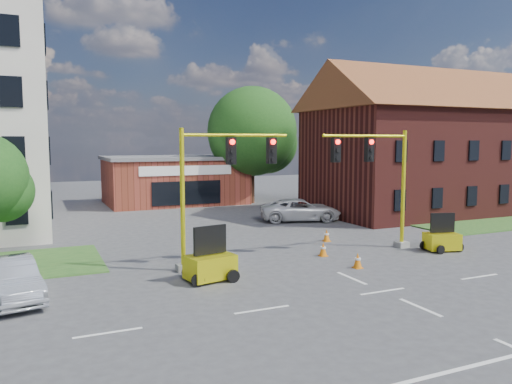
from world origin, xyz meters
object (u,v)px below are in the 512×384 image
signal_mast_east (378,175)px  trailer_east (442,240)px  pickup_white (301,210)px  signal_mast_west (218,180)px  trailer_west (210,264)px

signal_mast_east → trailer_east: signal_mast_east is taller
pickup_white → signal_mast_west: bearing=152.9°
signal_mast_west → pickup_white: bearing=45.7°
signal_mast_west → trailer_west: bearing=-119.2°
trailer_east → signal_mast_east: bearing=168.5°
trailer_west → trailer_east: 12.72m
signal_mast_east → pickup_white: size_ratio=1.09×
signal_mast_east → trailer_west: size_ratio=2.89×
trailer_west → pickup_white: (10.85, 11.93, 0.12)m
signal_mast_east → trailer_west: 10.49m
signal_mast_west → signal_mast_east: same height
trailer_east → pickup_white: bearing=115.6°
signal_mast_east → pickup_white: bearing=83.9°
signal_mast_east → pickup_white: (1.07, 10.00, -3.13)m
signal_mast_west → trailer_west: 3.92m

